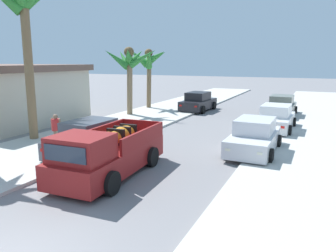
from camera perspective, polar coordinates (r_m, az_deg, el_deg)
name	(u,v)px	position (r m, az deg, el deg)	size (l,w,h in m)	color
sidewalk_left	(110,128)	(19.38, -10.34, -0.44)	(5.33, 60.00, 0.12)	beige
sidewalk_right	(317,150)	(15.95, 25.03, -3.95)	(5.33, 60.00, 0.12)	beige
curb_left	(128,131)	(18.70, -7.16, -0.82)	(0.16, 60.00, 0.10)	silver
curb_right	(287,147)	(15.98, 20.48, -3.59)	(0.16, 60.00, 0.10)	silver
pickup_truck	(108,154)	(11.45, -10.72, -4.94)	(2.40, 5.29, 1.80)	maroon
car_left_near	(254,137)	(14.63, 15.14, -1.94)	(2.06, 4.28, 1.54)	silver
car_left_mid	(276,119)	(19.69, 18.69, 1.26)	(2.10, 4.29, 1.54)	silver
car_right_mid	(91,139)	(14.23, -13.61, -2.23)	(2.14, 4.31, 1.54)	#474C56
car_left_far	(281,107)	(25.04, 19.60, 3.28)	(2.09, 4.29, 1.54)	slate
car_right_far	(198,102)	(26.35, 5.43, 4.28)	(2.16, 4.32, 1.54)	black
palm_tree_right_fore	(149,61)	(27.25, -3.50, 11.55)	(3.20, 3.73, 5.05)	brown
palm_tree_right_mid	(23,14)	(17.61, -24.53, 17.81)	(3.49, 3.59, 7.74)	brown
palm_tree_left_back	(130,62)	(23.84, -6.87, 11.25)	(3.89, 2.99, 5.04)	#846B4C
pedestrian	(56,129)	(15.83, -19.36, -0.44)	(0.57, 0.44, 1.59)	gray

